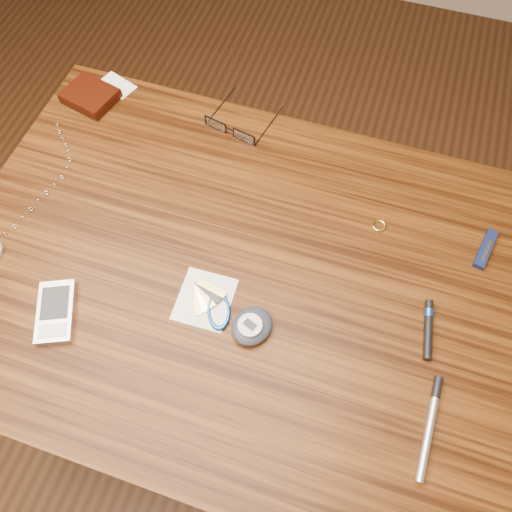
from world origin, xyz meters
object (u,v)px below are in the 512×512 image
object	(u,v)px
eyeglasses	(232,128)
pedometer	(252,326)
wallet_and_card	(91,96)
desk	(247,297)
pda_phone	(56,312)
silver_pen	(431,419)
pocket_knife	(485,249)
notepad_keys	(212,304)

from	to	relation	value
eyeglasses	pedometer	distance (m)	0.40
wallet_and_card	pedometer	size ratio (longest dim) A/B	1.58
wallet_and_card	eyeglasses	size ratio (longest dim) A/B	1.01
pedometer	desk	bearing A→B (deg)	113.87
pda_phone	silver_pen	bearing A→B (deg)	2.08
wallet_and_card	pda_phone	size ratio (longest dim) A/B	1.16
pedometer	pocket_knife	xyz separation A→B (m)	(0.33, 0.25, -0.01)
pocket_knife	desk	bearing A→B (deg)	-156.02
wallet_and_card	silver_pen	world-z (taller)	wallet_and_card
desk	wallet_and_card	bearing A→B (deg)	147.12
desk	notepad_keys	world-z (taller)	notepad_keys
desk	silver_pen	xyz separation A→B (m)	(0.33, -0.14, 0.11)
desk	pedometer	size ratio (longest dim) A/B	11.64
desk	notepad_keys	distance (m)	0.13
desk	pda_phone	xyz separation A→B (m)	(-0.26, -0.16, 0.11)
silver_pen	desk	bearing A→B (deg)	156.61
pocket_knife	pedometer	bearing A→B (deg)	-142.37
silver_pen	pedometer	bearing A→B (deg)	169.92
notepad_keys	eyeglasses	bearing A→B (deg)	104.38
desk	pedometer	bearing A→B (deg)	-66.13
pda_phone	notepad_keys	xyz separation A→B (m)	(0.23, 0.09, -0.00)
pocket_knife	silver_pen	distance (m)	0.31
eyeglasses	notepad_keys	size ratio (longest dim) A/B	1.24
wallet_and_card	silver_pen	xyz separation A→B (m)	(0.75, -0.41, -0.00)
pda_phone	pocket_knife	bearing A→B (deg)	27.36
desk	pda_phone	size ratio (longest dim) A/B	8.56
desk	pocket_knife	distance (m)	0.42
notepad_keys	pocket_knife	distance (m)	0.47
eyeglasses	notepad_keys	bearing A→B (deg)	-75.62
pedometer	notepad_keys	bearing A→B (deg)	166.35
pda_phone	desk	bearing A→B (deg)	31.81
wallet_and_card	pedometer	distance (m)	0.58
desk	silver_pen	bearing A→B (deg)	-23.39
pda_phone	silver_pen	world-z (taller)	pda_phone
desk	eyeglasses	bearing A→B (deg)	113.92
desk	pda_phone	bearing A→B (deg)	-148.19
pocket_knife	silver_pen	world-z (taller)	silver_pen
wallet_and_card	notepad_keys	size ratio (longest dim) A/B	1.25
desk	notepad_keys	bearing A→B (deg)	-114.75
wallet_and_card	notepad_keys	xyz separation A→B (m)	(0.39, -0.34, -0.01)
eyeglasses	wallet_and_card	bearing A→B (deg)	-178.87
wallet_and_card	eyeglasses	world-z (taller)	eyeglasses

